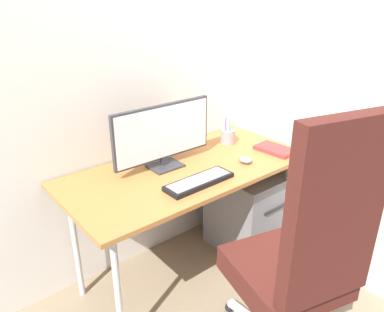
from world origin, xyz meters
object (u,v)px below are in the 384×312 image
(office_chair, at_px, (303,255))
(mouse, at_px, (245,160))
(filing_cabinet, at_px, (248,209))
(monitor, at_px, (163,134))
(keyboard, at_px, (199,181))
(notebook, at_px, (275,149))
(pen_holder, at_px, (228,136))

(office_chair, bearing_deg, mouse, 62.38)
(filing_cabinet, distance_m, monitor, 0.88)
(filing_cabinet, xyz_separation_m, mouse, (-0.19, -0.12, 0.47))
(keyboard, bearing_deg, filing_cabinet, 14.71)
(monitor, height_order, mouse, monitor)
(monitor, distance_m, mouse, 0.50)
(filing_cabinet, bearing_deg, mouse, -148.39)
(mouse, height_order, notebook, mouse)
(office_chair, distance_m, pen_holder, 1.06)
(filing_cabinet, bearing_deg, keyboard, -165.29)
(filing_cabinet, distance_m, mouse, 0.52)
(filing_cabinet, bearing_deg, notebook, -58.59)
(filing_cabinet, height_order, monitor, monitor)
(office_chair, height_order, filing_cabinet, office_chair)
(mouse, xyz_separation_m, pen_holder, (0.14, 0.28, 0.03))
(notebook, bearing_deg, filing_cabinet, 117.09)
(notebook, bearing_deg, office_chair, -137.34)
(office_chair, distance_m, keyboard, 0.63)
(filing_cabinet, relative_size, notebook, 2.39)
(pen_holder, bearing_deg, office_chair, -116.99)
(keyboard, bearing_deg, mouse, 4.60)
(pen_holder, bearing_deg, keyboard, -148.52)
(keyboard, height_order, mouse, mouse)
(office_chair, height_order, notebook, office_chair)
(filing_cabinet, bearing_deg, monitor, 166.83)
(office_chair, bearing_deg, notebook, 46.98)
(monitor, distance_m, pen_holder, 0.55)
(keyboard, height_order, pen_holder, pen_holder)
(office_chair, relative_size, pen_holder, 7.11)
(notebook, bearing_deg, keyboard, 178.41)
(monitor, relative_size, pen_holder, 3.44)
(filing_cabinet, bearing_deg, office_chair, -124.77)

